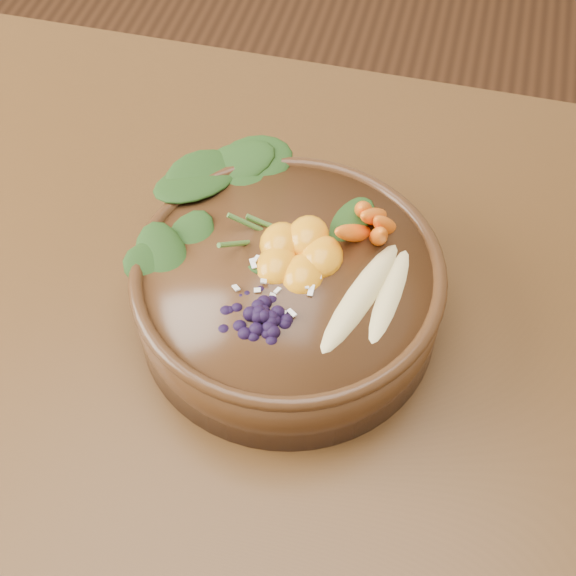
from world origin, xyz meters
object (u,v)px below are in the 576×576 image
(blueberry_pile, at_px, (262,306))
(kale_heap, at_px, (271,194))
(carrot_cluster, at_px, (375,199))
(banana_halves, at_px, (376,286))
(mandarin_cluster, at_px, (298,244))
(stoneware_bowl, at_px, (288,294))
(dining_table, at_px, (145,365))

(blueberry_pile, bearing_deg, kale_heap, 101.47)
(carrot_cluster, xyz_separation_m, blueberry_pile, (-0.08, -0.13, -0.02))
(banana_halves, distance_m, mandarin_cluster, 0.09)
(stoneware_bowl, relative_size, kale_heap, 1.53)
(dining_table, bearing_deg, blueberry_pile, -8.69)
(mandarin_cluster, bearing_deg, banana_halves, -20.08)
(stoneware_bowl, bearing_deg, blueberry_pile, -97.47)
(stoneware_bowl, height_order, blueberry_pile, blueberry_pile)
(stoneware_bowl, bearing_deg, kale_heap, 116.54)
(mandarin_cluster, bearing_deg, kale_heap, 127.88)
(kale_heap, bearing_deg, stoneware_bowl, -63.46)
(stoneware_bowl, height_order, banana_halves, banana_halves)
(stoneware_bowl, distance_m, banana_halves, 0.10)
(dining_table, xyz_separation_m, blueberry_pile, (0.15, -0.02, 0.19))
(blueberry_pile, bearing_deg, banana_halves, 28.15)
(kale_heap, bearing_deg, dining_table, -137.99)
(dining_table, height_order, kale_heap, kale_heap)
(carrot_cluster, relative_size, blueberry_pile, 0.60)
(kale_heap, height_order, mandarin_cluster, kale_heap)
(stoneware_bowl, xyz_separation_m, blueberry_pile, (-0.01, -0.06, 0.06))
(kale_heap, bearing_deg, blueberry_pile, -78.53)
(stoneware_bowl, height_order, mandarin_cluster, mandarin_cluster)
(stoneware_bowl, xyz_separation_m, kale_heap, (-0.03, 0.07, 0.06))
(kale_heap, bearing_deg, mandarin_cluster, -52.12)
(dining_table, height_order, stoneware_bowl, stoneware_bowl)
(banana_halves, height_order, mandarin_cluster, mandarin_cluster)
(dining_table, distance_m, mandarin_cluster, 0.25)
(dining_table, relative_size, kale_heap, 8.18)
(dining_table, height_order, banana_halves, banana_halves)
(mandarin_cluster, bearing_deg, blueberry_pile, -99.60)
(carrot_cluster, relative_size, banana_halves, 0.50)
(mandarin_cluster, bearing_deg, stoneware_bowl, -106.67)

